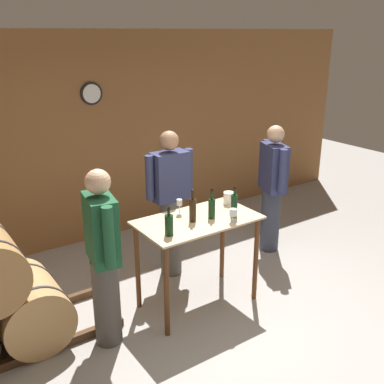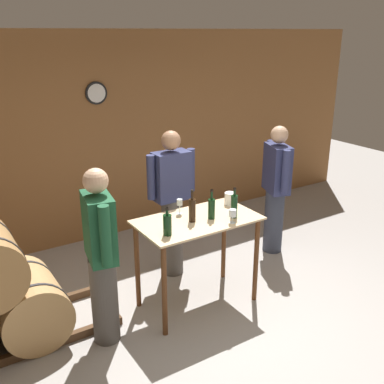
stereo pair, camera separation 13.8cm
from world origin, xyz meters
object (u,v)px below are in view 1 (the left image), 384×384
Objects in this scene: wine_bottle_far_left at (169,225)px; wine_bottle_center at (212,208)px; person_visitor_with_scarf at (103,256)px; person_visitor_bearded at (170,201)px; wine_glass_near_center at (233,213)px; person_host at (272,187)px; ice_bucket at (229,198)px; wine_bottle_right at (234,205)px; wine_glass_near_left at (179,203)px; wine_bottle_left at (193,209)px.

wine_bottle_center is at bearing 9.67° from wine_bottle_far_left.
person_visitor_with_scarf is 1.34m from person_visitor_bearded.
wine_glass_near_center is 0.08× the size of person_visitor_with_scarf.
wine_bottle_far_left is 0.16× the size of person_host.
person_host is at bearing 18.41° from wine_bottle_far_left.
wine_bottle_center is 0.43m from ice_bucket.
ice_bucket is (0.18, 0.30, -0.06)m from wine_bottle_right.
wine_bottle_far_left is 0.97m from ice_bucket.
wine_bottle_right reaches higher than wine_glass_near_left.
person_host reaches higher than wine_bottle_far_left.
wine_bottle_center is 0.76m from person_visitor_bearded.
person_visitor_with_scarf is (-0.59, 0.11, -0.18)m from wine_bottle_far_left.
wine_glass_near_center is at bearing -60.93° from wine_bottle_center.
wine_glass_near_left is (-0.40, 0.36, -0.01)m from wine_bottle_right.
person_visitor_bearded reaches higher than wine_glass_near_center.
wine_glass_near_center is at bearing -37.81° from wine_bottle_left.
person_visitor_with_scarf is at bearing -147.15° from person_visitor_bearded.
wine_bottle_far_left reaches higher than wine_glass_near_left.
wine_glass_near_left is 0.56m from wine_glass_near_center.
wine_bottle_center is 0.98× the size of wine_bottle_right.
wine_bottle_left is at bearing -164.09° from ice_bucket.
person_visitor_bearded is at bearing 97.51° from wine_glass_near_center.
wine_bottle_right is 0.19× the size of person_host.
wine_bottle_center is at bearing 119.07° from wine_glass_near_center.
wine_bottle_far_left is 0.16× the size of person_visitor_bearded.
wine_bottle_center is (0.55, 0.09, 0.01)m from wine_bottle_far_left.
person_visitor_with_scarf is at bearing -172.90° from ice_bucket.
wine_glass_near_center is at bearing -149.43° from person_host.
wine_bottle_far_left is at bearing -161.59° from person_host.
person_visitor_with_scarf reaches higher than wine_bottle_right.
person_visitor_bearded is (-1.36, 0.21, 0.04)m from person_host.
person_visitor_with_scarf reaches higher than wine_bottle_center.
person_visitor_bearded reaches higher than wine_glass_near_left.
person_visitor_bearded is (0.18, 0.70, -0.18)m from wine_bottle_left.
wine_bottle_center is at bearing -0.83° from person_visitor_with_scarf.
person_visitor_bearded reaches higher than wine_bottle_center.
person_visitor_bearded reaches higher than ice_bucket.
wine_bottle_right is at bearing -120.60° from ice_bucket.
wine_bottle_center is at bearing -151.58° from ice_bucket.
ice_bucket is (0.27, 0.40, -0.03)m from wine_glass_near_center.
wine_bottle_far_left is 0.75m from wine_bottle_right.
person_host reaches higher than wine_bottle_right.
wine_glass_near_left is (0.35, 0.36, 0.01)m from wine_bottle_far_left.
person_host is at bearing 21.74° from wine_bottle_center.
wine_bottle_right is 1.97× the size of wine_glass_near_left.
wine_bottle_right is 1.32m from person_host.
wine_bottle_right is (0.75, -0.00, 0.02)m from wine_bottle_far_left.
wine_glass_near_center is 0.08× the size of person_visitor_bearded.
wine_bottle_center reaches higher than ice_bucket.
wine_glass_near_left is 0.58m from ice_bucket.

